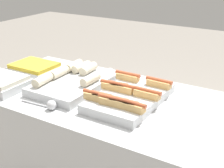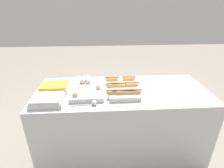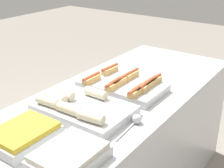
# 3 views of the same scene
# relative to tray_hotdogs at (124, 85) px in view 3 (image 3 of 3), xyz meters

# --- Properties ---
(counter) EXTENTS (1.88, 0.79, 0.86)m
(counter) POSITION_rel_tray_hotdogs_xyz_m (0.00, 0.01, -0.47)
(counter) COLOR silver
(counter) RESTS_ON ground_plane
(tray_hotdogs) EXTENTS (0.36, 0.52, 0.10)m
(tray_hotdogs) POSITION_rel_tray_hotdogs_xyz_m (0.00, 0.00, 0.00)
(tray_hotdogs) COLOR silver
(tray_hotdogs) RESTS_ON counter
(tray_wraps) EXTENTS (0.34, 0.51, 0.10)m
(tray_wraps) POSITION_rel_tray_hotdogs_xyz_m (-0.38, 0.02, -0.00)
(tray_wraps) COLOR silver
(tray_wraps) RESTS_ON counter
(tray_side_front) EXTENTS (0.30, 0.23, 0.07)m
(tray_side_front) POSITION_rel_tray_hotdogs_xyz_m (-0.74, -0.22, -0.00)
(tray_side_front) COLOR silver
(tray_side_front) RESTS_ON counter
(tray_side_back) EXTENTS (0.30, 0.23, 0.07)m
(tray_side_back) POSITION_rel_tray_hotdogs_xyz_m (-0.74, 0.06, -0.00)
(tray_side_back) COLOR silver
(tray_side_back) RESTS_ON counter
(serving_spoon_near) EXTENTS (0.23, 0.05, 0.05)m
(serving_spoon_near) POSITION_rel_tray_hotdogs_xyz_m (-0.31, -0.28, -0.02)
(serving_spoon_near) COLOR silver
(serving_spoon_near) RESTS_ON counter
(serving_spoon_far) EXTENTS (0.22, 0.05, 0.05)m
(serving_spoon_far) POSITION_rel_tray_hotdogs_xyz_m (-0.31, 0.30, -0.02)
(serving_spoon_far) COLOR silver
(serving_spoon_far) RESTS_ON counter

